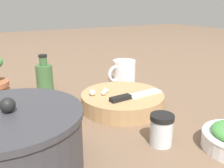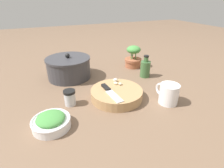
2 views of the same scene
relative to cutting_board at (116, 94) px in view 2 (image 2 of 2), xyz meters
name	(u,v)px [view 2 (image 2 of 2)]	position (x,y,z in m)	size (l,w,h in m)	color
ground_plane	(115,96)	(0.00, 0.02, -0.02)	(5.00, 5.00, 0.00)	brown
cutting_board	(116,94)	(0.00, 0.00, 0.00)	(0.26, 0.26, 0.05)	tan
chef_knife	(110,92)	(-0.04, -0.01, 0.03)	(0.04, 0.18, 0.01)	black
garlic_cloves	(117,82)	(0.03, 0.07, 0.03)	(0.04, 0.07, 0.02)	silver
herb_bowl	(51,121)	(-0.32, -0.10, 0.00)	(0.15, 0.15, 0.06)	white
spice_jar	(70,98)	(-0.22, 0.03, 0.01)	(0.06, 0.06, 0.08)	silver
coffee_mug	(168,94)	(0.21, -0.13, 0.03)	(0.09, 0.13, 0.10)	white
oil_bottle	(145,68)	(0.28, 0.17, 0.03)	(0.06, 0.06, 0.14)	#3D6638
stock_pot	(69,68)	(-0.17, 0.35, 0.04)	(0.27, 0.27, 0.16)	#38383D
potted_herb	(133,58)	(0.29, 0.35, 0.04)	(0.12, 0.12, 0.16)	#A35B3D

